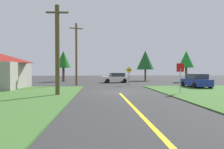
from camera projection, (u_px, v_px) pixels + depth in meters
ground_plane at (119, 92)px, 17.70m from camera, size 120.00×120.00×0.00m
lane_stripe_center at (136, 110)px, 9.72m from camera, size 0.20×14.00×0.01m
stop_sign at (180, 72)px, 16.39m from camera, size 0.72×0.17×2.62m
car_approaching_junction at (115, 78)px, 31.78m from camera, size 4.42×2.52×1.62m
car_on_crossroad at (196, 81)px, 22.22m from camera, size 2.07×4.12×1.62m
utility_pole_near at (57, 49)px, 15.17m from camera, size 1.80×0.35×7.19m
utility_pole_mid at (76, 53)px, 25.55m from camera, size 1.76×0.63×8.33m
direction_sign at (129, 74)px, 25.71m from camera, size 0.90×0.15×2.53m
oak_tree_left at (186, 59)px, 33.84m from camera, size 2.68×2.68×5.52m
pine_tree_center at (63, 60)px, 34.98m from camera, size 2.81×2.81×5.64m
oak_tree_right at (145, 60)px, 37.67m from camera, size 3.40×3.40×5.97m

